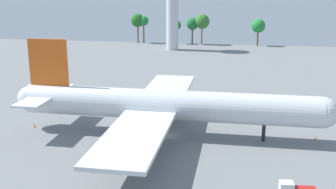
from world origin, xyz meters
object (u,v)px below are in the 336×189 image
(control_tower, at_px, (172,6))
(cargo_airplane, at_px, (166,105))
(safety_cone_nose, at_px, (315,139))
(safety_cone_tail, at_px, (34,125))

(control_tower, bearing_deg, cargo_airplane, -81.41)
(safety_cone_nose, relative_size, control_tower, 0.02)
(safety_cone_nose, bearing_deg, cargo_airplane, -175.66)
(safety_cone_nose, bearing_deg, safety_cone_tail, -177.70)
(cargo_airplane, xyz_separation_m, control_tower, (-16.68, 110.44, 13.68))
(cargo_airplane, xyz_separation_m, safety_cone_nose, (29.95, 2.27, -6.08))
(cargo_airplane, distance_m, safety_cone_tail, 29.83)
(safety_cone_nose, distance_m, control_tower, 119.44)
(safety_cone_tail, bearing_deg, cargo_airplane, 0.22)
(cargo_airplane, relative_size, safety_cone_nose, 100.66)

